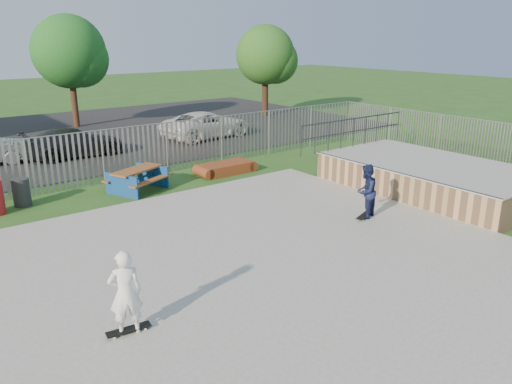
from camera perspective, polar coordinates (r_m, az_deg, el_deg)
ground at (r=11.33m, az=-4.67°, el=-10.26°), size 120.00×120.00×0.00m
concrete_slab at (r=11.30m, az=-4.68°, el=-9.93°), size 15.00×12.00×0.15m
quarter_pipe at (r=18.26m, az=19.17°, el=1.59°), size 5.50×7.05×2.19m
fence at (r=15.15m, az=-11.06°, el=0.82°), size 26.04×16.02×2.00m
picnic_table at (r=18.02m, az=-13.38°, el=1.38°), size 2.33×2.15×0.79m
funbox at (r=19.88m, az=-3.50°, el=2.74°), size 2.07×1.06×0.41m
trash_bin_grey at (r=17.66m, az=-25.23°, el=-0.02°), size 0.54×0.54×0.91m
parking_lot at (r=28.49m, az=-26.07°, el=5.11°), size 40.00×18.00×0.02m
car_dark at (r=23.86m, az=-20.05°, el=5.32°), size 4.37×1.82×1.26m
car_white at (r=26.87m, az=-5.65°, el=7.68°), size 5.15×2.78×1.37m
tree_mid at (r=31.53m, az=-20.59°, el=14.77°), size 4.17×4.17×6.43m
tree_right at (r=33.87m, az=1.07°, el=15.37°), size 3.84×3.84×5.93m
skateboard_a at (r=14.98m, az=12.24°, el=-2.72°), size 0.82×0.45×0.08m
skateboard_b at (r=9.59m, az=-14.34°, el=-15.09°), size 0.82×0.30×0.08m
skater_navy at (r=14.74m, az=12.43°, el=0.06°), size 0.94×0.83×1.60m
skater_white at (r=9.21m, az=-14.70°, el=-11.09°), size 0.67×0.54×1.60m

